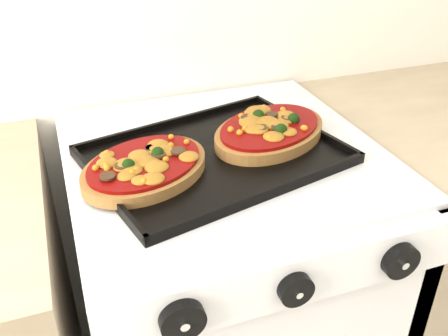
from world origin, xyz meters
name	(u,v)px	position (x,y,z in m)	size (l,w,h in m)	color
stove	(225,317)	(0.04, 1.70, 0.46)	(0.60, 0.60, 0.91)	silver
control_panel	(297,278)	(0.04, 1.39, 0.85)	(0.60, 0.02, 0.09)	silver
knob_left	(183,320)	(-0.14, 1.37, 0.85)	(0.06, 0.06, 0.02)	black
knob_center	(296,290)	(0.03, 1.37, 0.85)	(0.05, 0.05, 0.02)	black
knob_right	(400,261)	(0.21, 1.37, 0.85)	(0.06, 0.06, 0.02)	black
baking_tray	(215,154)	(0.01, 1.67, 0.92)	(0.44, 0.33, 0.02)	black
pizza_left	(145,165)	(-0.13, 1.65, 0.94)	(0.24, 0.18, 0.04)	#915A32
pizza_right	(270,129)	(0.13, 1.70, 0.94)	(0.26, 0.18, 0.04)	#915A32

